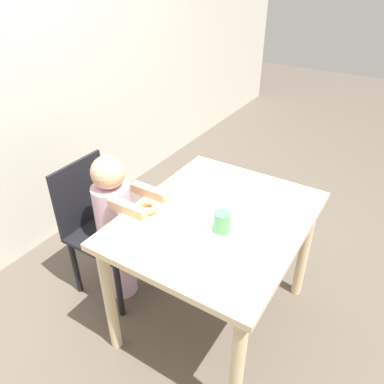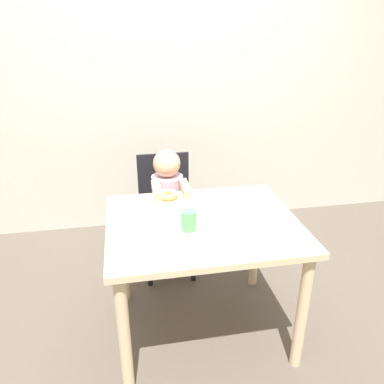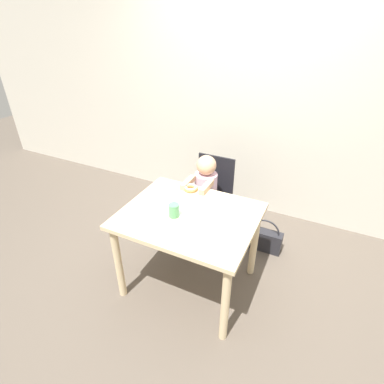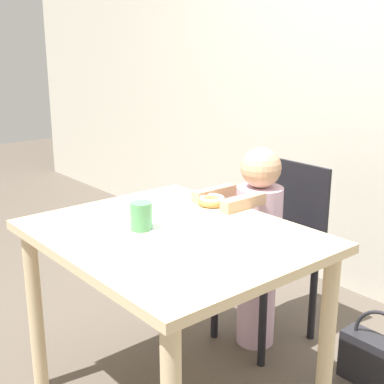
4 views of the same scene
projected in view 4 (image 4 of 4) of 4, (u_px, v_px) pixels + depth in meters
dining_table at (172, 260)px, 2.00m from camera, size 1.03×0.84×0.75m
chair at (275, 250)px, 2.58m from camera, size 0.38×0.42×0.86m
child_figure at (257, 244)px, 2.49m from camera, size 0.23×0.42×0.97m
donut at (212, 200)px, 2.27m from camera, size 0.12×0.12×0.04m
napkin at (162, 221)px, 2.08m from camera, size 0.32×0.32×0.00m
handbag at (381, 363)px, 2.24m from camera, size 0.35×0.11×0.36m
cup at (141, 216)px, 1.97m from camera, size 0.08×0.08×0.10m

